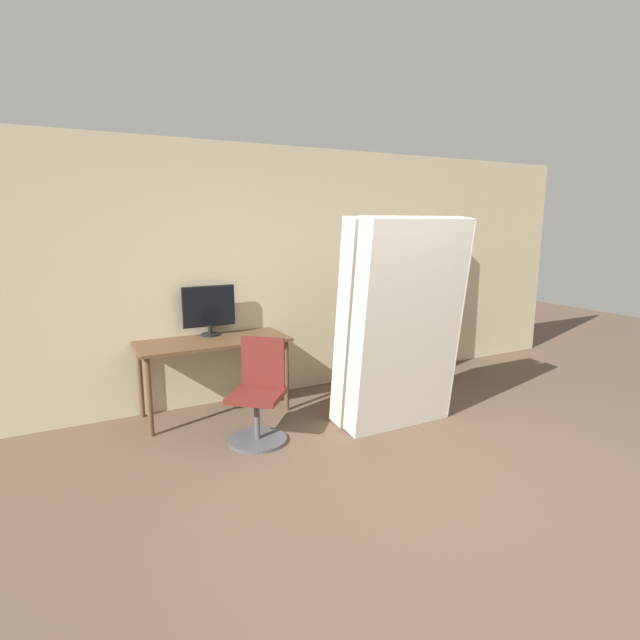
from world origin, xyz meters
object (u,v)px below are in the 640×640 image
object	(u,v)px
mattress_far	(391,321)
monitor	(209,308)
office_chair	(259,401)
bookshelf	(413,302)
mattress_near	(408,326)

from	to	relation	value
mattress_far	monitor	bearing A→B (deg)	141.82
office_chair	mattress_far	bearing A→B (deg)	-6.62
office_chair	bookshelf	distance (m)	2.71
bookshelf	mattress_near	bearing A→B (deg)	-129.70
mattress_far	bookshelf	bearing A→B (deg)	44.29
monitor	office_chair	world-z (taller)	monitor
office_chair	monitor	bearing A→B (deg)	98.14
mattress_far	mattress_near	bearing A→B (deg)	-90.00
bookshelf	mattress_near	world-z (taller)	mattress_near
mattress_near	bookshelf	bearing A→B (deg)	50.30
bookshelf	mattress_far	distance (m)	1.62
mattress_near	mattress_far	size ratio (longest dim) A/B	1.00
office_chair	mattress_far	size ratio (longest dim) A/B	0.46
monitor	mattress_near	distance (m)	2.01
monitor	mattress_far	world-z (taller)	mattress_far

